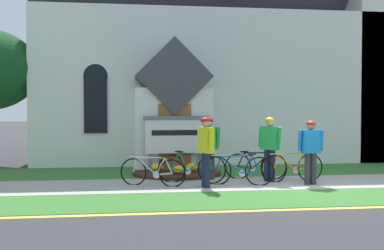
{
  "coord_description": "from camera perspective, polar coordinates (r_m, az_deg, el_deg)",
  "views": [
    {
      "loc": [
        -4.25,
        -10.11,
        1.89
      ],
      "look_at": [
        -2.46,
        3.85,
        1.45
      ],
      "focal_mm": 42.29,
      "sensor_mm": 36.0,
      "label": 1
    }
  ],
  "objects": [
    {
      "name": "church_sign",
      "position": [
        13.64,
        -2.0,
        -1.43
      ],
      "size": [
        1.99,
        0.19,
        1.73
      ],
      "color": "slate",
      "rests_on": "ground"
    },
    {
      "name": "ground",
      "position": [
        14.86,
        9.44,
        -5.53
      ],
      "size": [
        140.0,
        140.0,
        0.0
      ],
      "primitive_type": "plane",
      "color": "#333335"
    },
    {
      "name": "cyclist_in_orange_jersey",
      "position": [
        12.41,
        2.16,
        -2.34
      ],
      "size": [
        0.54,
        0.59,
        1.69
      ],
      "color": "#2D2D33",
      "rests_on": "ground"
    },
    {
      "name": "bicycle_red",
      "position": [
        11.91,
        -0.08,
        -5.43
      ],
      "size": [
        1.76,
        0.51,
        0.86
      ],
      "color": "black",
      "rests_on": "ground"
    },
    {
      "name": "bicycle_blue",
      "position": [
        12.68,
        8.01,
        -5.08
      ],
      "size": [
        1.67,
        0.42,
        0.8
      ],
      "color": "black",
      "rests_on": "ground"
    },
    {
      "name": "church_lawn",
      "position": [
        14.58,
        8.21,
        -5.65
      ],
      "size": [
        24.0,
        2.82,
        0.01
      ],
      "primitive_type": "cube",
      "color": "#38722D",
      "rests_on": "ground"
    },
    {
      "name": "flower_bed",
      "position": [
        13.51,
        -1.92,
        -5.92
      ],
      "size": [
        2.62,
        2.62,
        0.34
      ],
      "color": "#382319",
      "rests_on": "ground"
    },
    {
      "name": "curb_paint_stripe",
      "position": [
        9.31,
        17.73,
        -9.98
      ],
      "size": [
        28.0,
        0.16,
        0.01
      ],
      "primitive_type": "cube",
      "color": "yellow",
      "rests_on": "ground"
    },
    {
      "name": "sidewalk_slab",
      "position": [
        12.21,
        11.38,
        -7.12
      ],
      "size": [
        32.0,
        2.2,
        0.01
      ],
      "primitive_type": "cube",
      "color": "#A8A59E",
      "rests_on": "ground"
    },
    {
      "name": "church_building",
      "position": [
        21.19,
        4.45,
        10.69
      ],
      "size": [
        15.21,
        12.75,
        13.46
      ],
      "color": "white",
      "rests_on": "ground"
    },
    {
      "name": "grass_verge",
      "position": [
        10.31,
        15.09,
        -8.81
      ],
      "size": [
        32.0,
        1.92,
        0.01
      ],
      "primitive_type": "cube",
      "color": "#38722D",
      "rests_on": "ground"
    },
    {
      "name": "cyclist_in_green_jersey",
      "position": [
        11.07,
        1.75,
        -2.66
      ],
      "size": [
        0.36,
        0.74,
        1.74
      ],
      "color": "#191E38",
      "rests_on": "ground"
    },
    {
      "name": "bicycle_yellow",
      "position": [
        11.6,
        5.87,
        -5.66
      ],
      "size": [
        1.78,
        0.49,
        0.84
      ],
      "color": "black",
      "rests_on": "ground"
    },
    {
      "name": "bicycle_green",
      "position": [
        12.38,
        12.57,
        -5.21
      ],
      "size": [
        1.8,
        0.28,
        0.86
      ],
      "color": "black",
      "rests_on": "ground"
    },
    {
      "name": "bicycle_white",
      "position": [
        11.45,
        -4.96,
        -5.85
      ],
      "size": [
        1.62,
        0.68,
        0.79
      ],
      "color": "black",
      "rests_on": "ground"
    },
    {
      "name": "cyclist_in_yellow_jersey",
      "position": [
        11.88,
        14.74,
        -2.76
      ],
      "size": [
        0.65,
        0.28,
        1.64
      ],
      "color": "#2D2D33",
      "rests_on": "ground"
    },
    {
      "name": "cyclist_in_blue_jersey",
      "position": [
        12.18,
        9.77,
        -2.34
      ],
      "size": [
        0.49,
        0.67,
        1.72
      ],
      "color": "#191E38",
      "rests_on": "ground"
    }
  ]
}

